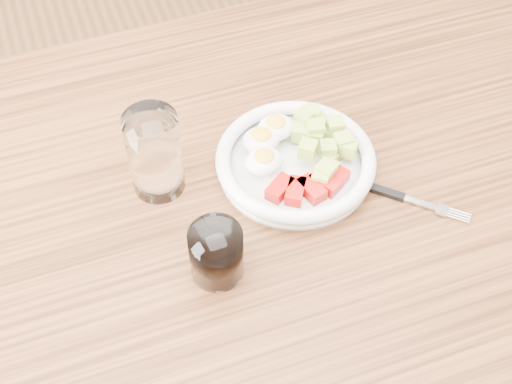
% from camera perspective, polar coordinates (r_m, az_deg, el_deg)
% --- Properties ---
extents(dining_table, '(1.50, 0.90, 0.77)m').
position_cam_1_polar(dining_table, '(1.07, 0.69, -4.63)').
color(dining_table, brown).
rests_on(dining_table, ground).
extents(bowl, '(0.23, 0.23, 0.06)m').
position_cam_1_polar(bowl, '(1.02, 3.18, 2.67)').
color(bowl, white).
rests_on(bowl, dining_table).
extents(fork, '(0.14, 0.13, 0.01)m').
position_cam_1_polar(fork, '(1.02, 10.80, -0.16)').
color(fork, black).
rests_on(fork, dining_table).
extents(water_glass, '(0.07, 0.07, 0.13)m').
position_cam_1_polar(water_glass, '(0.98, -8.11, 3.07)').
color(water_glass, white).
rests_on(water_glass, dining_table).
extents(coffee_glass, '(0.07, 0.07, 0.08)m').
position_cam_1_polar(coffee_glass, '(0.90, -3.19, -4.92)').
color(coffee_glass, white).
rests_on(coffee_glass, dining_table).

